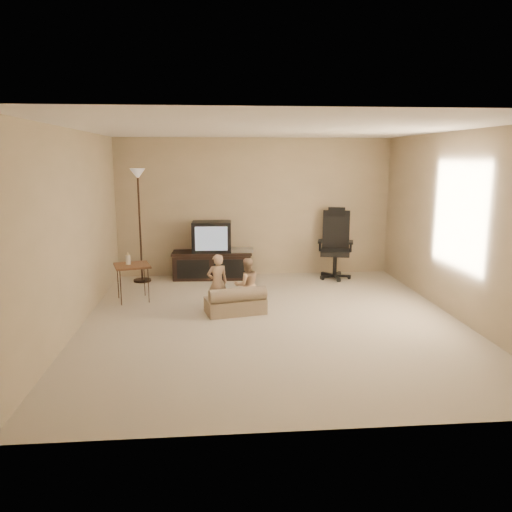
{
  "coord_description": "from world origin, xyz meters",
  "views": [
    {
      "loc": [
        -0.77,
        -6.34,
        2.15
      ],
      "look_at": [
        -0.16,
        0.6,
        0.77
      ],
      "focal_mm": 35.0,
      "sensor_mm": 36.0,
      "label": 1
    }
  ],
  "objects": [
    {
      "name": "side_table",
      "position": [
        -2.0,
        1.15,
        0.54
      ],
      "size": [
        0.62,
        0.62,
        0.76
      ],
      "rotation": [
        0.0,
        0.0,
        0.28
      ],
      "color": "brown",
      "rests_on": "floor"
    },
    {
      "name": "room_shell",
      "position": [
        0.0,
        0.0,
        1.52
      ],
      "size": [
        5.5,
        5.5,
        5.5
      ],
      "color": "white",
      "rests_on": "floor"
    },
    {
      "name": "floor_lamp",
      "position": [
        -2.03,
        2.36,
        1.43
      ],
      "size": [
        0.31,
        0.31,
        1.97
      ],
      "color": "black",
      "rests_on": "floor"
    },
    {
      "name": "tv_stand",
      "position": [
        -0.79,
        2.49,
        0.43
      ],
      "size": [
        1.46,
        0.58,
        1.03
      ],
      "rotation": [
        0.0,
        0.0,
        -0.04
      ],
      "color": "black",
      "rests_on": "floor"
    },
    {
      "name": "child_sofa",
      "position": [
        -0.47,
        0.35,
        0.16
      ],
      "size": [
        0.89,
        0.62,
        0.4
      ],
      "rotation": [
        0.0,
        0.0,
        0.22
      ],
      "color": "#9D866A",
      "rests_on": "floor"
    },
    {
      "name": "toddler_left",
      "position": [
        -0.72,
        0.51,
        0.41
      ],
      "size": [
        0.35,
        0.29,
        0.82
      ],
      "primitive_type": "imported",
      "rotation": [
        0.0,
        0.0,
        3.42
      ],
      "color": "tan",
      "rests_on": "floor"
    },
    {
      "name": "office_chair",
      "position": [
        1.43,
        2.34,
        0.46
      ],
      "size": [
        0.72,
        0.74,
        1.27
      ],
      "rotation": [
        0.0,
        0.0,
        -0.27
      ],
      "color": "black",
      "rests_on": "floor"
    },
    {
      "name": "floor",
      "position": [
        0.0,
        0.0,
        0.0
      ],
      "size": [
        5.5,
        5.5,
        0.0
      ],
      "primitive_type": "plane",
      "color": "beige",
      "rests_on": "ground"
    },
    {
      "name": "toddler_right",
      "position": [
        -0.31,
        0.47,
        0.38
      ],
      "size": [
        0.41,
        0.29,
        0.77
      ],
      "primitive_type": "imported",
      "rotation": [
        0.0,
        0.0,
        3.37
      ],
      "color": "tan",
      "rests_on": "floor"
    }
  ]
}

